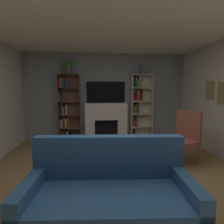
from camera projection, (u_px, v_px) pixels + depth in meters
name	position (u px, v px, depth m)	size (l,w,h in m)	color
ground_plane	(120.00, 188.00, 2.95)	(7.27, 7.27, 0.00)	olive
wall_back_accent	(106.00, 97.00, 5.82)	(4.91, 0.06, 2.56)	gray
ceiling	(121.00, 10.00, 2.64)	(4.91, 6.18, 0.06)	white
fireplace	(106.00, 120.00, 5.75)	(1.35, 0.56, 1.10)	white
tv	(106.00, 92.00, 5.75)	(1.13, 0.06, 0.63)	black
bookshelf_left	(67.00, 110.00, 5.61)	(0.64, 0.30, 1.93)	brown
bookshelf_right	(139.00, 105.00, 5.82)	(0.64, 0.30, 1.93)	beige
potted_plant	(68.00, 66.00, 5.43)	(0.27, 0.27, 0.40)	#4A5658
vase_with_flowers	(142.00, 69.00, 5.66)	(0.10, 0.10, 0.44)	slate
couch	(109.00, 199.00, 2.16)	(1.90, 1.02, 0.94)	#2B5586
armchair	(182.00, 138.00, 3.91)	(0.79, 0.79, 1.07)	brown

